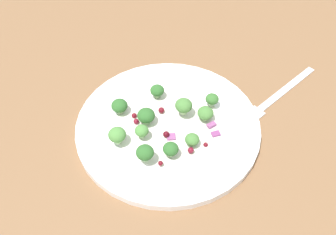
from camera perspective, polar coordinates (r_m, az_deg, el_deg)
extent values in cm
cube|color=brown|center=(62.84, 0.37, -1.71)|extent=(180.00, 180.00, 2.00)
cylinder|color=white|center=(61.12, 0.00, -1.30)|extent=(28.89, 28.89, 1.20)
torus|color=white|center=(60.66, 0.00, -0.94)|extent=(27.58, 27.58, 1.00)
cylinder|color=white|center=(60.58, 0.00, -0.88)|extent=(16.76, 16.76, 0.20)
cylinder|color=#ADD18E|center=(62.20, -7.06, 1.01)|extent=(0.97, 0.97, 0.97)
ellipsoid|color=#2D6028|center=(61.36, -7.16, 1.74)|extent=(2.58, 2.58, 1.94)
cylinder|color=#8EB77A|center=(60.24, -3.20, -0.47)|extent=(1.02, 1.02, 1.02)
ellipsoid|color=#2D6028|center=(59.32, -3.25, 0.30)|extent=(2.73, 2.73, 2.05)
cylinder|color=#8EB77A|center=(55.28, -3.36, -5.86)|extent=(0.96, 0.96, 0.96)
ellipsoid|color=#2D6028|center=(54.35, -3.41, -5.16)|extent=(2.56, 2.56, 1.92)
cylinder|color=#8EB77A|center=(57.71, 3.53, -3.84)|extent=(0.80, 0.80, 0.80)
ellipsoid|color=#477A38|center=(56.95, 3.57, -3.24)|extent=(2.15, 2.15, 1.61)
cylinder|color=#8EB77A|center=(63.98, -1.60, 3.34)|extent=(0.86, 0.86, 0.86)
ellipsoid|color=#2D6028|center=(63.25, -1.62, 4.00)|extent=(2.29, 2.29, 1.72)
cylinder|color=#9EC684|center=(60.81, 2.33, 0.94)|extent=(1.01, 1.01, 1.01)
ellipsoid|color=#477A38|center=(59.92, 2.37, 1.72)|extent=(2.69, 2.69, 2.02)
cylinder|color=#9EC684|center=(57.89, -7.39, -3.26)|extent=(0.99, 0.99, 0.99)
ellipsoid|color=#4C843D|center=(56.97, -7.50, -2.52)|extent=(2.64, 2.64, 1.98)
cylinder|color=#8EB77A|center=(62.70, 6.61, 1.88)|extent=(0.80, 0.80, 0.80)
ellipsoid|color=#386B2D|center=(62.01, 6.68, 2.49)|extent=(2.13, 2.13, 1.60)
cylinder|color=#8EB77A|center=(58.15, -3.85, -2.52)|extent=(0.78, 0.78, 0.78)
ellipsoid|color=#4C843D|center=(57.42, -3.89, -1.93)|extent=(2.08, 2.08, 1.56)
cylinder|color=#9EC684|center=(56.15, 0.40, -5.26)|extent=(0.86, 0.86, 0.86)
ellipsoid|color=#2D6028|center=(55.32, 0.41, -4.63)|extent=(2.29, 2.29, 1.72)
cylinder|color=#ADD18E|center=(60.98, 5.46, -0.06)|extent=(0.94, 0.94, 0.94)
ellipsoid|color=#477A38|center=(60.14, 5.53, 0.65)|extent=(2.51, 2.51, 1.88)
sphere|color=#4C0A14|center=(58.35, -0.26, -2.50)|extent=(0.99, 0.99, 0.99)
sphere|color=maroon|center=(57.90, 5.56, -4.00)|extent=(0.72, 0.72, 0.72)
sphere|color=maroon|center=(61.62, -0.98, 1.08)|extent=(0.97, 0.97, 0.97)
sphere|color=maroon|center=(56.60, 3.67, -4.71)|extent=(0.92, 0.92, 0.92)
sphere|color=maroon|center=(60.34, -4.71, -0.57)|extent=(0.85, 0.85, 0.85)
sphere|color=maroon|center=(55.12, -1.10, -6.74)|extent=(0.71, 0.71, 0.71)
sphere|color=maroon|center=(61.36, -4.98, 0.27)|extent=(0.86, 0.86, 0.86)
cube|color=#934C84|center=(60.21, 6.41, -1.09)|extent=(1.03, 1.48, 0.50)
cube|color=#843D75|center=(59.34, 7.03, -2.40)|extent=(1.06, 1.41, 0.34)
cube|color=#934C84|center=(58.59, 0.46, -2.88)|extent=(1.58, 1.63, 0.42)
cube|color=silver|center=(70.67, 17.12, 4.21)|extent=(5.94, 14.59, 0.50)
cube|color=silver|center=(64.71, 12.41, 0.41)|extent=(3.43, 4.18, 0.50)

